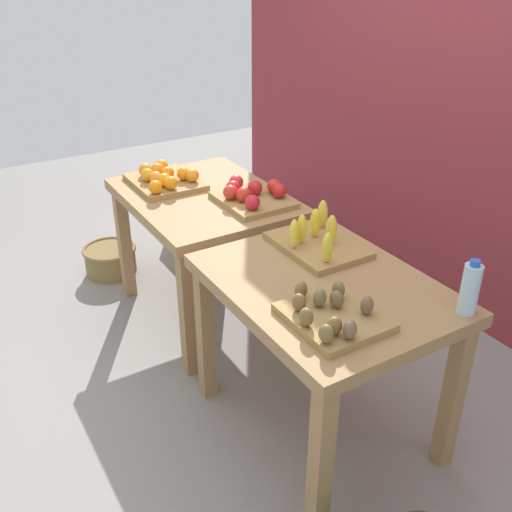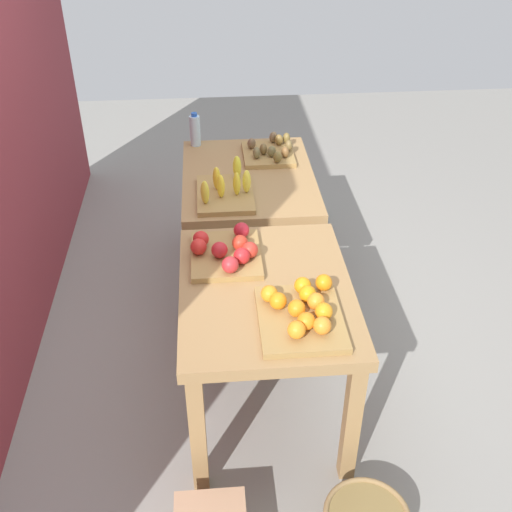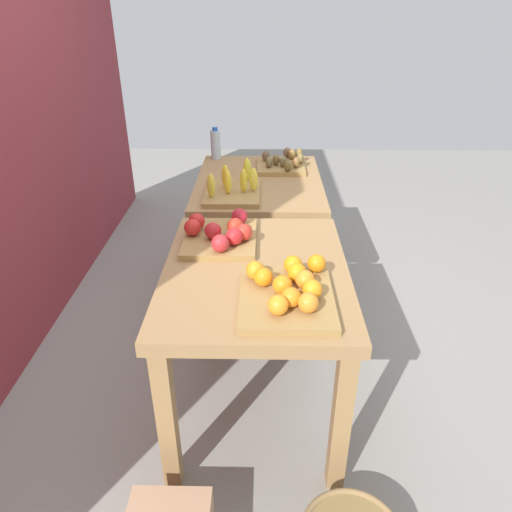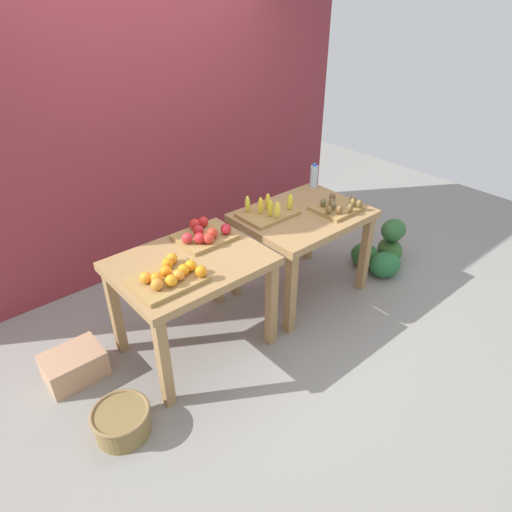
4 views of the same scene
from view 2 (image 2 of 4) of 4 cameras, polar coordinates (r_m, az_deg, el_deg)
ground_plane at (r=3.76m, az=-0.00°, el=-7.13°), size 8.00×8.00×0.00m
display_table_left at (r=2.90m, az=0.93°, el=-4.72°), size 1.04×0.80×0.79m
display_table_right at (r=3.83m, az=-0.70°, el=6.02°), size 1.04×0.80×0.79m
orange_bin at (r=2.63m, az=4.30°, el=-5.16°), size 0.44×0.36×0.11m
apple_bin at (r=2.99m, az=-2.72°, el=0.44°), size 0.40×0.36×0.11m
banana_crate at (r=3.52m, az=-2.82°, el=6.09°), size 0.44×0.32×0.17m
kiwi_bin at (r=3.99m, az=1.31°, el=9.68°), size 0.37×0.32×0.10m
water_bottle at (r=4.13m, az=-5.68°, el=11.55°), size 0.07×0.07×0.22m
watermelon_pile at (r=4.88m, az=1.48°, el=6.07°), size 0.65×0.58×0.46m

